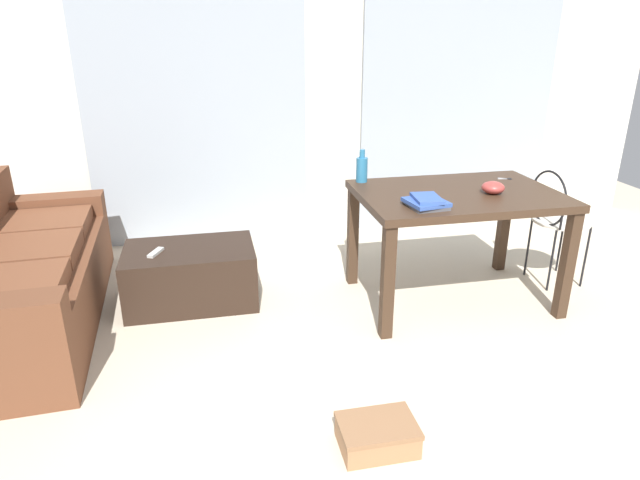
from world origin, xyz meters
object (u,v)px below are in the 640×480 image
Objects in this scene: book_stack at (426,202)px; scissors at (507,179)px; wire_chair at (555,213)px; tv_remote_primary at (156,252)px; couch at (15,279)px; coffee_table at (191,275)px; shoebox at (377,435)px; bowl at (493,188)px; bottle_near at (362,169)px; craft_table at (457,207)px.

book_stack reaches higher than scissors.
wire_chair reaches higher than tv_remote_primary.
couch is 3.61m from wire_chair.
scissors reaches higher than coffee_table.
shoebox is (1.02, -1.57, -0.33)m from tv_remote_primary.
bowl is at bearing 18.84° from book_stack.
book_stack is at bearing 59.75° from shoebox.
bowl is (0.74, -0.45, -0.05)m from bottle_near.
bottle_near is 1.45× the size of tv_remote_primary.
bowl is (2.99, -0.31, 0.49)m from couch.
coffee_table is at bearing 169.30° from craft_table.
scissors is (3.26, -0.00, 0.46)m from couch.
tv_remote_primary is (-2.76, 0.17, -0.13)m from wire_chair.
shoebox is at bearing -39.10° from couch.
tv_remote_primary is at bearing 161.51° from book_stack.
scissors is at bearing 23.03° from tv_remote_primary.
tv_remote_primary is (-0.21, -0.05, 0.20)m from coffee_table.
craft_table is 13.19× the size of scissors.
bowl is at bearing -131.80° from scissors.
wire_chair is at bearing 17.07° from bowl.
craft_table is 0.83m from wire_chair.
couch is 3.30m from scissors.
coffee_table is at bearing 157.32° from book_stack.
scissors is at bearing -8.08° from bottle_near.
wire_chair is at bearing 7.50° from craft_table.
shoebox is (-0.60, -1.03, -0.74)m from book_stack.
wire_chair reaches higher than coffee_table.
book_stack is (1.42, -0.59, 0.61)m from coffee_table.
bowl is 0.94× the size of tv_remote_primary.
tv_remote_primary reaches higher than shoebox.
shoebox is at bearing -63.28° from coffee_table.
wire_chair is 5.86× the size of bowl.
shoebox is at bearing -132.75° from scissors.
craft_table is at bearing 38.38° from book_stack.
craft_table is 8.92× the size of bowl.
scissors is at bearing 31.27° from book_stack.
couch is at bearing 175.39° from craft_table.
scissors is (-0.34, 0.12, 0.24)m from wire_chair.
craft_table reaches higher than tv_remote_primary.
book_stack is at bearing 5.88° from tv_remote_primary.
bottle_near is (1.20, 0.04, 0.67)m from coffee_table.
book_stack reaches higher than shoebox.
shoebox is (-0.93, -1.29, -0.60)m from craft_table.
craft_table is 1.70m from shoebox.
couch is at bearing 140.90° from shoebox.
wire_chair is at bearing 38.75° from shoebox.
couch is 2.83m from craft_table.
bowl is at bearing 47.02° from shoebox.
tv_remote_primary is (-2.15, 0.36, -0.41)m from bowl.
coffee_table is 1.82m from shoebox.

